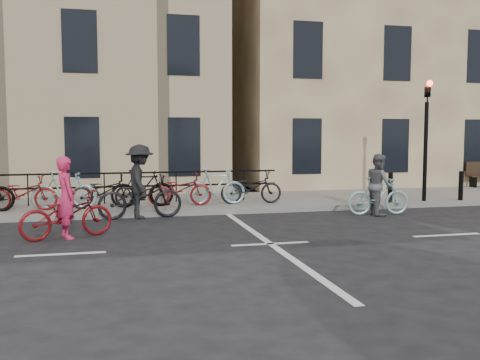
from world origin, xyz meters
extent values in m
plane|color=black|center=(0.00, 0.00, 0.00)|extent=(120.00, 120.00, 0.00)
cube|color=slate|center=(-4.00, 6.00, 0.07)|extent=(46.00, 4.00, 0.15)
cube|color=#A18361|center=(9.00, 13.00, 6.15)|extent=(14.00, 10.00, 12.00)
cylinder|color=black|center=(6.20, 4.35, 1.65)|extent=(0.12, 0.12, 3.00)
imported|color=black|center=(6.20, 4.35, 3.60)|extent=(0.15, 0.18, 0.90)
sphere|color=#FF0C05|center=(6.20, 4.23, 3.70)|extent=(0.18, 0.18, 0.18)
cylinder|color=black|center=(5.00, 4.25, 0.60)|extent=(0.14, 0.14, 0.90)
cylinder|color=black|center=(7.40, 4.25, 0.60)|extent=(0.14, 0.14, 0.90)
cube|color=black|center=(10.40, 7.65, 0.35)|extent=(0.06, 0.38, 0.40)
cube|color=black|center=(-3.30, 5.90, 0.62)|extent=(10.40, 0.04, 0.95)
imported|color=maroon|center=(-5.40, 5.00, 0.62)|extent=(1.80, 0.63, 0.95)
imported|color=#8EB7BB|center=(-4.35, 5.00, 0.68)|extent=(1.75, 0.49, 1.05)
imported|color=black|center=(-3.30, 5.00, 0.62)|extent=(1.80, 0.63, 0.95)
imported|color=black|center=(-2.25, 5.00, 0.68)|extent=(1.75, 0.49, 1.05)
imported|color=maroon|center=(-1.20, 5.00, 0.62)|extent=(1.80, 0.63, 0.95)
imported|color=#8EB7BB|center=(-0.15, 5.00, 0.68)|extent=(1.75, 0.49, 1.05)
imported|color=black|center=(0.90, 5.00, 0.62)|extent=(1.80, 0.63, 0.95)
imported|color=maroon|center=(-4.01, 1.57, 0.51)|extent=(2.06, 1.34, 1.02)
imported|color=#D52559|center=(-4.01, 1.57, 0.87)|extent=(0.62, 0.74, 1.73)
imported|color=#8EB7BB|center=(3.95, 2.99, 0.52)|extent=(1.76, 0.65, 1.04)
imported|color=#56575B|center=(3.95, 2.99, 0.83)|extent=(0.71, 0.87, 1.67)
imported|color=black|center=(-2.37, 3.90, 0.57)|extent=(2.22, 0.93, 1.14)
imported|color=black|center=(-2.37, 3.90, 0.96)|extent=(0.81, 1.30, 1.93)
camera|label=1|loc=(-3.04, -10.12, 2.21)|focal=40.00mm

